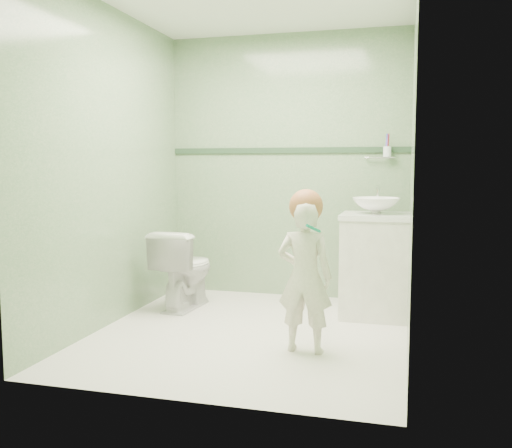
# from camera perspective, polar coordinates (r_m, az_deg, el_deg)

# --- Properties ---
(ground) EXTENTS (2.50, 2.50, 0.00)m
(ground) POSITION_cam_1_polar(r_m,az_deg,el_deg) (4.17, -0.54, -10.93)
(ground) COLOR white
(ground) RESTS_ON ground
(room_shell) EXTENTS (2.50, 2.54, 2.40)m
(room_shell) POSITION_cam_1_polar(r_m,az_deg,el_deg) (3.99, -0.56, 5.79)
(room_shell) COLOR gray
(room_shell) RESTS_ON ground
(trim_stripe) EXTENTS (2.20, 0.02, 0.05)m
(trim_stripe) POSITION_cam_1_polar(r_m,az_deg,el_deg) (5.20, 3.13, 7.46)
(trim_stripe) COLOR #2A442D
(trim_stripe) RESTS_ON room_shell
(vanity) EXTENTS (0.52, 0.50, 0.80)m
(vanity) POSITION_cam_1_polar(r_m,az_deg,el_deg) (4.62, 11.93, -4.29)
(vanity) COLOR silver
(vanity) RESTS_ON ground
(counter) EXTENTS (0.54, 0.52, 0.04)m
(counter) POSITION_cam_1_polar(r_m,az_deg,el_deg) (4.57, 12.04, 0.78)
(counter) COLOR white
(counter) RESTS_ON vanity
(basin) EXTENTS (0.37, 0.37, 0.13)m
(basin) POSITION_cam_1_polar(r_m,az_deg,el_deg) (4.56, 12.07, 1.83)
(basin) COLOR white
(basin) RESTS_ON counter
(faucet) EXTENTS (0.03, 0.13, 0.18)m
(faucet) POSITION_cam_1_polar(r_m,az_deg,el_deg) (4.74, 12.20, 2.94)
(faucet) COLOR silver
(faucet) RESTS_ON counter
(cup_holder) EXTENTS (0.26, 0.07, 0.21)m
(cup_holder) POSITION_cam_1_polar(r_m,az_deg,el_deg) (5.03, 13.07, 7.15)
(cup_holder) COLOR silver
(cup_holder) RESTS_ON room_shell
(toilet) EXTENTS (0.43, 0.69, 0.67)m
(toilet) POSITION_cam_1_polar(r_m,az_deg,el_deg) (4.84, -7.25, -4.51)
(toilet) COLOR white
(toilet) RESTS_ON ground
(toddler) EXTENTS (0.37, 0.25, 0.99)m
(toddler) POSITION_cam_1_polar(r_m,az_deg,el_deg) (3.66, 4.96, -5.38)
(toddler) COLOR beige
(toddler) RESTS_ON ground
(hair_cap) EXTENTS (0.22, 0.22, 0.22)m
(hair_cap) POSITION_cam_1_polar(r_m,az_deg,el_deg) (3.62, 5.10, 1.82)
(hair_cap) COLOR #AD643A
(hair_cap) RESTS_ON toddler
(teal_toothbrush) EXTENTS (0.11, 0.13, 0.08)m
(teal_toothbrush) POSITION_cam_1_polar(r_m,az_deg,el_deg) (3.47, 5.75, -0.37)
(teal_toothbrush) COLOR #048462
(teal_toothbrush) RESTS_ON toddler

